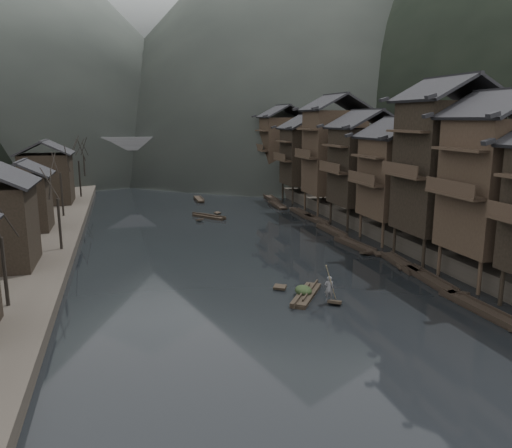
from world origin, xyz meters
name	(u,v)px	position (x,y,z in m)	size (l,w,h in m)	color
water	(278,297)	(0.00, 0.00, 0.00)	(300.00, 300.00, 0.00)	black
right_bank	(407,190)	(35.00, 40.00, 0.90)	(40.00, 200.00, 1.80)	#2D2823
stilt_houses	(372,150)	(17.28, 19.33, 9.07)	(9.00, 67.60, 16.42)	black
left_houses	(16,191)	(-20.50, 20.12, 5.66)	(8.10, 53.20, 8.73)	black
bare_trees	(64,171)	(-17.00, 30.46, 6.51)	(3.85, 74.13, 7.71)	black
moored_sampans	(334,232)	(12.18, 17.63, 0.20)	(3.01, 56.99, 0.47)	black
midriver_boats	(209,192)	(3.76, 51.26, 0.20)	(11.32, 43.78, 0.44)	black
stone_bridge	(173,155)	(0.00, 72.00, 5.11)	(40.00, 6.00, 9.00)	#4C4C4F
hills	(162,17)	(7.18, 166.18, 49.31)	(320.00, 380.00, 106.90)	black
hero_sampan	(306,294)	(1.92, -0.59, 0.20)	(3.81, 4.95, 0.44)	black
cargo_heap	(303,286)	(1.78, -0.39, 0.80)	(1.19, 1.55, 0.71)	black
boatman	(329,285)	(2.99, -2.15, 1.33)	(0.65, 0.42, 1.78)	#535356
bamboo_pole	(333,247)	(3.19, -2.15, 4.04)	(0.06, 0.06, 4.56)	#8C7A51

